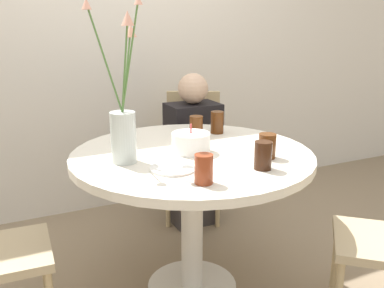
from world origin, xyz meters
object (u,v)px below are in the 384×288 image
object	(u,v)px
flower_vase	(123,120)
drink_glass_1	(217,122)
side_plate	(173,168)
chair_far_back	(193,148)
drink_glass_0	(263,155)
birthday_cake	(191,142)
drink_glass_3	(204,169)
person_woman	(193,155)
drink_glass_4	(196,126)
drink_glass_2	(267,146)

from	to	relation	value
flower_vase	drink_glass_1	xyz separation A→B (m)	(0.62, 0.27, -0.13)
side_plate	flower_vase	bearing A→B (deg)	128.75
chair_far_back	drink_glass_0	world-z (taller)	chair_far_back
birthday_cake	drink_glass_3	size ratio (longest dim) A/B	1.57
drink_glass_1	person_woman	distance (m)	0.57
drink_glass_4	drink_glass_2	bearing A→B (deg)	-74.55
chair_far_back	birthday_cake	size ratio (longest dim) A/B	4.80
person_woman	drink_glass_4	bearing A→B (deg)	-113.67
side_plate	person_woman	distance (m)	1.10
flower_vase	drink_glass_0	world-z (taller)	flower_vase
side_plate	person_woman	world-z (taller)	person_woman
chair_far_back	drink_glass_3	xyz separation A→B (m)	(-0.56, -1.26, 0.33)
drink_glass_0	drink_glass_4	distance (m)	0.60
chair_far_back	flower_vase	world-z (taller)	flower_vase
birthday_cake	drink_glass_1	bearing A→B (deg)	42.63
flower_vase	drink_glass_2	size ratio (longest dim) A/B	6.27
flower_vase	drink_glass_0	xyz separation A→B (m)	(0.50, -0.35, -0.13)
drink_glass_4	chair_far_back	bearing A→B (deg)	65.81
flower_vase	person_woman	bearing A→B (deg)	46.68
birthday_cake	chair_far_back	bearing A→B (deg)	63.75
chair_far_back	drink_glass_3	world-z (taller)	chair_far_back
chair_far_back	drink_glass_4	xyz separation A→B (m)	(-0.28, -0.62, 0.33)
flower_vase	chair_far_back	bearing A→B (deg)	49.06
birthday_cake	drink_glass_0	xyz separation A→B (m)	(0.17, -0.35, 0.01)
birthday_cake	flower_vase	size ratio (longest dim) A/B	0.26
drink_glass_3	drink_glass_4	world-z (taller)	drink_glass_3
drink_glass_2	drink_glass_3	distance (m)	0.44
side_plate	birthday_cake	bearing A→B (deg)	48.06
birthday_cake	person_woman	distance (m)	0.87
flower_vase	birthday_cake	bearing A→B (deg)	1.05
birthday_cake	person_woman	xyz separation A→B (m)	(0.36, 0.72, -0.32)
drink_glass_0	drink_glass_1	size ratio (longest dim) A/B	0.98
chair_far_back	flower_vase	xyz separation A→B (m)	(-0.76, -0.87, 0.46)
birthday_cake	drink_glass_3	distance (m)	0.42
birthday_cake	flower_vase	world-z (taller)	flower_vase
drink_glass_3	birthday_cake	bearing A→B (deg)	71.65
drink_glass_1	drink_glass_3	distance (m)	0.79
chair_far_back	person_woman	xyz separation A→B (m)	(-0.07, -0.14, -0.00)
drink_glass_1	drink_glass_0	bearing A→B (deg)	-100.75
chair_far_back	drink_glass_0	size ratio (longest dim) A/B	7.33
side_plate	drink_glass_2	size ratio (longest dim) A/B	1.75
chair_far_back	person_woman	world-z (taller)	person_woman
drink_glass_0	drink_glass_2	xyz separation A→B (m)	(0.11, 0.12, -0.00)
drink_glass_4	person_woman	bearing A→B (deg)	66.33
drink_glass_0	person_woman	distance (m)	1.14
birthday_cake	drink_glass_0	distance (m)	0.39
drink_glass_0	drink_glass_4	size ratio (longest dim) A/B	1.05
drink_glass_0	drink_glass_3	world-z (taller)	drink_glass_0
drink_glass_2	person_woman	world-z (taller)	person_woman
birthday_cake	drink_glass_4	distance (m)	0.28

